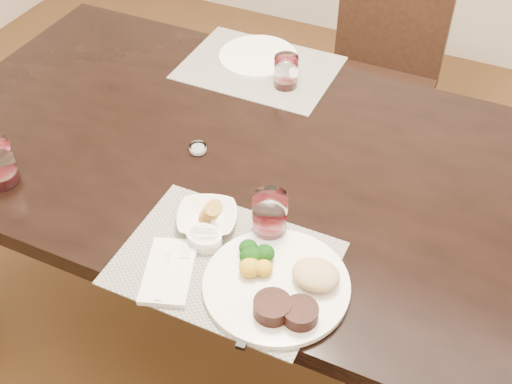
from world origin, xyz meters
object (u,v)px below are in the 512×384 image
at_px(cracker_bowl, 207,218).
at_px(wine_glass_near, 270,217).
at_px(chair_far, 380,67).
at_px(dinner_plate, 282,285).
at_px(far_plate, 258,56).
at_px(steak_knife, 253,319).

height_order(cracker_bowl, wine_glass_near, wine_glass_near).
bearing_deg(chair_far, cracker_bowl, -93.77).
bearing_deg(dinner_plate, cracker_bowl, 133.50).
relative_size(chair_far, cracker_bowl, 5.04).
bearing_deg(wine_glass_near, chair_far, 92.97).
bearing_deg(chair_far, far_plate, -118.68).
bearing_deg(cracker_bowl, far_plate, 105.56).
xyz_separation_m(chair_far, cracker_bowl, (-0.08, -1.21, 0.27)).
relative_size(steak_knife, cracker_bowl, 1.25).
distance_m(chair_far, wine_glass_near, 1.21).
height_order(dinner_plate, cracker_bowl, cracker_bowl).
bearing_deg(steak_knife, cracker_bowl, 129.69).
bearing_deg(far_plate, chair_far, 61.32).
xyz_separation_m(steak_knife, cracker_bowl, (-0.21, 0.20, 0.01)).
relative_size(dinner_plate, wine_glass_near, 2.82).
height_order(chair_far, dinner_plate, chair_far).
bearing_deg(cracker_bowl, steak_knife, -43.55).
height_order(chair_far, wine_glass_near, chair_far).
xyz_separation_m(dinner_plate, steak_knife, (-0.02, -0.10, -0.01)).
bearing_deg(steak_knife, chair_far, 88.53).
distance_m(dinner_plate, steak_knife, 0.10).
distance_m(cracker_bowl, far_plate, 0.73).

